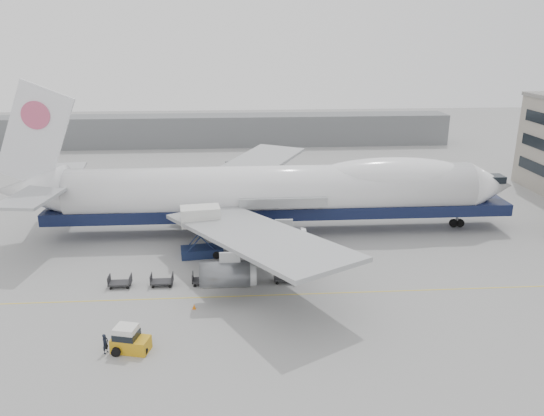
{
  "coord_description": "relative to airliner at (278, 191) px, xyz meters",
  "views": [
    {
      "loc": [
        -4.73,
        -53.64,
        24.98
      ],
      "look_at": [
        -0.55,
        6.0,
        5.26
      ],
      "focal_mm": 35.0,
      "sensor_mm": 36.0,
      "label": 1
    }
  ],
  "objects": [
    {
      "name": "hangar",
      "position": [
        -10.64,
        58.0,
        -2.12
      ],
      "size": [
        110.0,
        8.0,
        7.0
      ],
      "primitive_type": "cube",
      "color": "slate",
      "rests_on": "ground"
    },
    {
      "name": "baggage_tug",
      "position": [
        -14.47,
        -26.91,
        -4.64
      ],
      "size": [
        3.36,
        2.35,
        2.23
      ],
      "rotation": [
        0.0,
        0.0,
        -0.26
      ],
      "color": "#C68F12",
      "rests_on": "ground"
    },
    {
      "name": "catering_truck",
      "position": [
        -9.59,
        -7.48,
        -2.19
      ],
      "size": [
        5.12,
        3.83,
        6.07
      ],
      "rotation": [
        0.0,
        0.0,
        0.13
      ],
      "color": "#18254A",
      "rests_on": "ground"
    },
    {
      "name": "ground",
      "position": [
        -0.64,
        -12.0,
        -5.62
      ],
      "size": [
        260.0,
        260.0,
        0.0
      ],
      "primitive_type": "plane",
      "color": "gray",
      "rests_on": "ground"
    },
    {
      "name": "dolly_1",
      "position": [
        -13.31,
        -15.08,
        -5.09
      ],
      "size": [
        2.3,
        1.35,
        1.3
      ],
      "color": "#2D2D30",
      "rests_on": "ground"
    },
    {
      "name": "ground_worker",
      "position": [
        -16.35,
        -27.14,
        -4.76
      ],
      "size": [
        0.64,
        0.75,
        1.74
      ],
      "primitive_type": "imported",
      "rotation": [
        0.0,
        0.0,
        1.14
      ],
      "color": "black",
      "rests_on": "ground"
    },
    {
      "name": "apron_line",
      "position": [
        -0.64,
        -18.0,
        -5.62
      ],
      "size": [
        60.0,
        0.15,
        0.01
      ],
      "primitive_type": "cube",
      "color": "gold",
      "rests_on": "ground"
    },
    {
      "name": "dolly_0",
      "position": [
        -17.59,
        -15.08,
        -5.09
      ],
      "size": [
        2.3,
        1.35,
        1.3
      ],
      "color": "#2D2D30",
      "rests_on": "ground"
    },
    {
      "name": "dolly_4",
      "position": [
        -0.47,
        -15.08,
        -5.09
      ],
      "size": [
        2.3,
        1.35,
        1.3
      ],
      "color": "#2D2D30",
      "rests_on": "ground"
    },
    {
      "name": "traffic_cone",
      "position": [
        -9.65,
        -20.25,
        -5.38
      ],
      "size": [
        0.35,
        0.35,
        0.51
      ],
      "rotation": [
        0.0,
        0.0,
        0.34
      ],
      "color": "#D6640B",
      "rests_on": "ground"
    },
    {
      "name": "airliner",
      "position": [
        0.0,
        0.0,
        0.0
      ],
      "size": [
        67.0,
        55.3,
        19.98
      ],
      "color": "white",
      "rests_on": "ground"
    },
    {
      "name": "dolly_2",
      "position": [
        -9.03,
        -15.08,
        -5.09
      ],
      "size": [
        2.3,
        1.35,
        1.3
      ],
      "color": "#2D2D30",
      "rests_on": "ground"
    },
    {
      "name": "dolly_3",
      "position": [
        -4.75,
        -15.08,
        -5.09
      ],
      "size": [
        2.3,
        1.35,
        1.3
      ],
      "color": "#2D2D30",
      "rests_on": "ground"
    }
  ]
}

